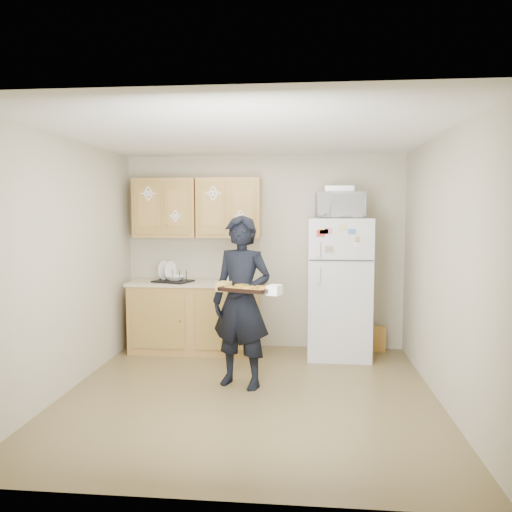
{
  "coord_description": "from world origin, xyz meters",
  "views": [
    {
      "loc": [
        0.51,
        -4.69,
        1.77
      ],
      "look_at": [
        0.03,
        0.45,
        1.32
      ],
      "focal_mm": 35.0,
      "sensor_mm": 36.0,
      "label": 1
    }
  ],
  "objects_px": {
    "microwave": "(340,205)",
    "dish_rack": "(173,275)",
    "baking_tray": "(248,289)",
    "refrigerator": "(339,288)",
    "person": "(241,302)"
  },
  "relations": [
    {
      "from": "refrigerator",
      "to": "dish_rack",
      "type": "relative_size",
      "value": 3.86
    },
    {
      "from": "refrigerator",
      "to": "dish_rack",
      "type": "xyz_separation_m",
      "value": [
        -2.06,
        -0.04,
        0.14
      ]
    },
    {
      "from": "microwave",
      "to": "dish_rack",
      "type": "distance_m",
      "value": 2.23
    },
    {
      "from": "person",
      "to": "microwave",
      "type": "xyz_separation_m",
      "value": [
        1.05,
        1.13,
        0.99
      ]
    },
    {
      "from": "person",
      "to": "microwave",
      "type": "height_order",
      "value": "microwave"
    },
    {
      "from": "person",
      "to": "dish_rack",
      "type": "height_order",
      "value": "person"
    },
    {
      "from": "baking_tray",
      "to": "microwave",
      "type": "relative_size",
      "value": 0.85
    },
    {
      "from": "person",
      "to": "baking_tray",
      "type": "distance_m",
      "value": 0.35
    },
    {
      "from": "refrigerator",
      "to": "baking_tray",
      "type": "xyz_separation_m",
      "value": [
        -0.95,
        -1.46,
        0.19
      ]
    },
    {
      "from": "refrigerator",
      "to": "microwave",
      "type": "relative_size",
      "value": 3.01
    },
    {
      "from": "baking_tray",
      "to": "dish_rack",
      "type": "xyz_separation_m",
      "value": [
        -1.11,
        1.42,
        -0.06
      ]
    },
    {
      "from": "refrigerator",
      "to": "person",
      "type": "height_order",
      "value": "person"
    },
    {
      "from": "baking_tray",
      "to": "dish_rack",
      "type": "bearing_deg",
      "value": 147.89
    },
    {
      "from": "refrigerator",
      "to": "baking_tray",
      "type": "height_order",
      "value": "refrigerator"
    },
    {
      "from": "baking_tray",
      "to": "microwave",
      "type": "xyz_separation_m",
      "value": [
        0.95,
        1.41,
        0.81
      ]
    }
  ]
}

